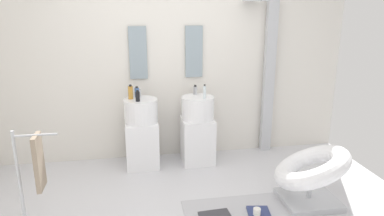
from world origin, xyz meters
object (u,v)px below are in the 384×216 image
object	(u,v)px
soap_bottle_clear	(205,92)
soap_bottle_blue	(137,92)
lounge_chair	(311,171)
magazine_navy	(258,212)
shower_column	(268,75)
soap_bottle_amber	(131,92)
pedestal_sink_left	(142,133)
pedestal_sink_right	(198,129)
soap_bottle_grey	(195,90)
towel_rack	(36,165)
coffee_mug	(257,213)
magazine_charcoal	(215,216)
soap_bottle_black	(138,96)

from	to	relation	value
soap_bottle_clear	soap_bottle_blue	bearing A→B (deg)	164.00
lounge_chair	magazine_navy	world-z (taller)	lounge_chair
shower_column	soap_bottle_clear	distance (m)	1.01
soap_bottle_blue	soap_bottle_clear	world-z (taller)	soap_bottle_clear
magazine_navy	soap_bottle_amber	bearing A→B (deg)	140.24
pedestal_sink_left	pedestal_sink_right	size ratio (longest dim) A/B	1.00
soap_bottle_grey	soap_bottle_amber	bearing A→B (deg)	-173.07
shower_column	lounge_chair	size ratio (longest dim) A/B	1.92
magazine_navy	towel_rack	bearing A→B (deg)	-174.73
coffee_mug	magazine_charcoal	bearing A→B (deg)	170.65
soap_bottle_amber	soap_bottle_grey	xyz separation A→B (m)	(0.82, 0.10, -0.03)
pedestal_sink_left	shower_column	size ratio (longest dim) A/B	0.48
magazine_navy	soap_bottle_amber	xyz separation A→B (m)	(-1.18, 1.35, 0.93)
soap_bottle_clear	soap_bottle_black	bearing A→B (deg)	178.23
magazine_navy	magazine_charcoal	size ratio (longest dim) A/B	0.70
pedestal_sink_left	lounge_chair	world-z (taller)	pedestal_sink_left
pedestal_sink_left	magazine_charcoal	distance (m)	1.51
pedestal_sink_right	lounge_chair	size ratio (longest dim) A/B	0.91
soap_bottle_amber	lounge_chair	bearing A→B (deg)	-34.84
shower_column	soap_bottle_amber	distance (m)	1.84
coffee_mug	soap_bottle_amber	size ratio (longest dim) A/B	0.53
pedestal_sink_left	coffee_mug	world-z (taller)	pedestal_sink_left
magazine_charcoal	lounge_chair	bearing A→B (deg)	3.30
magazine_charcoal	pedestal_sink_left	bearing A→B (deg)	112.59
coffee_mug	soap_bottle_grey	bearing A→B (deg)	102.12
pedestal_sink_right	magazine_charcoal	bearing A→B (deg)	-93.23
coffee_mug	pedestal_sink_right	bearing A→B (deg)	103.00
lounge_chair	towel_rack	xyz separation A→B (m)	(-2.60, 0.01, 0.28)
towel_rack	magazine_charcoal	world-z (taller)	towel_rack
magazine_charcoal	soap_bottle_blue	xyz separation A→B (m)	(-0.67, 1.42, 0.92)
soap_bottle_clear	soap_bottle_amber	world-z (taller)	soap_bottle_clear
pedestal_sink_right	lounge_chair	bearing A→B (deg)	-51.63
pedestal_sink_left	soap_bottle_clear	world-z (taller)	soap_bottle_clear
soap_bottle_black	soap_bottle_blue	bearing A→B (deg)	91.07
pedestal_sink_left	lounge_chair	xyz separation A→B (m)	(1.65, -1.19, -0.09)
pedestal_sink_right	soap_bottle_blue	world-z (taller)	soap_bottle_blue
shower_column	soap_bottle_blue	world-z (taller)	shower_column
magazine_charcoal	soap_bottle_grey	size ratio (longest dim) A/B	2.48
shower_column	soap_bottle_black	xyz separation A→B (m)	(-1.74, -0.32, -0.15)
pedestal_sink_right	soap_bottle_grey	size ratio (longest dim) A/B	8.11
towel_rack	soap_bottle_grey	xyz separation A→B (m)	(1.65, 1.31, 0.30)
pedestal_sink_left	magazine_charcoal	xyz separation A→B (m)	(0.63, -1.31, -0.42)
magazine_charcoal	coffee_mug	size ratio (longest dim) A/B	3.19
shower_column	magazine_navy	xyz separation A→B (m)	(-0.64, -1.54, -1.06)
shower_column	coffee_mug	xyz separation A→B (m)	(-0.68, -1.60, -1.02)
pedestal_sink_right	shower_column	bearing A→B (deg)	12.79
pedestal_sink_right	soap_bottle_black	bearing A→B (deg)	-173.02
soap_bottle_blue	lounge_chair	bearing A→B (deg)	-37.71
coffee_mug	lounge_chair	bearing A→B (deg)	16.21
magazine_charcoal	soap_bottle_black	xyz separation A→B (m)	(-0.67, 1.22, 0.91)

